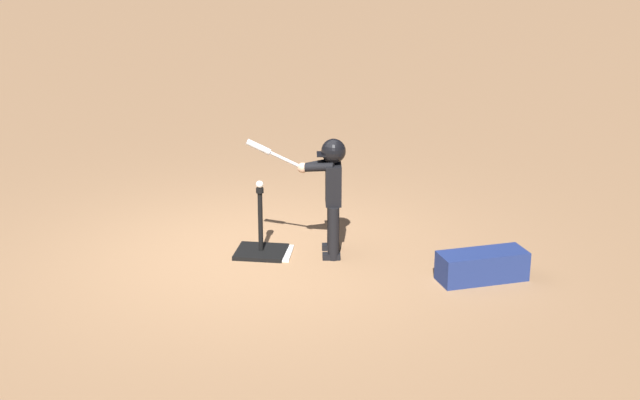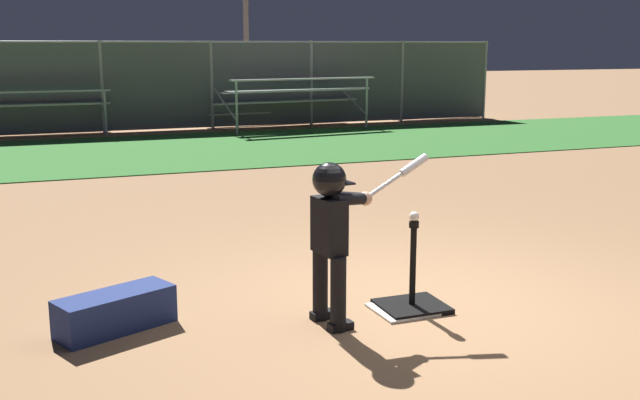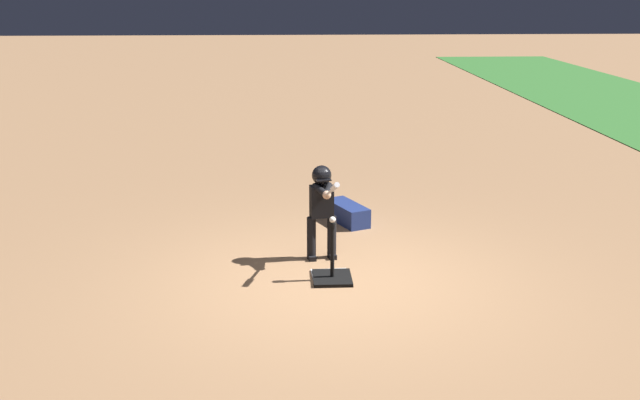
{
  "view_description": "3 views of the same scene",
  "coord_description": "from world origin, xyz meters",
  "px_view_note": "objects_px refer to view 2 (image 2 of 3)",
  "views": [
    {
      "loc": [
        -1.83,
        8.23,
        3.35
      ],
      "look_at": [
        -0.7,
        0.08,
        0.65
      ],
      "focal_mm": 50.0,
      "sensor_mm": 36.0,
      "label": 1
    },
    {
      "loc": [
        -2.7,
        -4.99,
        2.03
      ],
      "look_at": [
        -0.77,
        0.13,
        0.88
      ],
      "focal_mm": 42.0,
      "sensor_mm": 36.0,
      "label": 2
    },
    {
      "loc": [
        8.12,
        -0.63,
        3.34
      ],
      "look_at": [
        -0.61,
        -0.17,
        0.83
      ],
      "focal_mm": 42.0,
      "sensor_mm": 36.0,
      "label": 3
    }
  ],
  "objects_px": {
    "baseball": "(414,216)",
    "bleachers_center": "(33,112)",
    "equipment_bag": "(115,311)",
    "batting_tee": "(412,299)",
    "bleachers_right_center": "(286,102)",
    "bleachers_far_right": "(420,98)",
    "batter_child": "(333,223)"
  },
  "relations": [
    {
      "from": "bleachers_far_right",
      "to": "equipment_bag",
      "type": "bearing_deg",
      "value": -125.34
    },
    {
      "from": "batting_tee",
      "to": "batter_child",
      "type": "xyz_separation_m",
      "value": [
        -0.7,
        -0.08,
        0.69
      ]
    },
    {
      "from": "batting_tee",
      "to": "bleachers_right_center",
      "type": "relative_size",
      "value": 0.18
    },
    {
      "from": "batting_tee",
      "to": "equipment_bag",
      "type": "distance_m",
      "value": 2.24
    },
    {
      "from": "baseball",
      "to": "bleachers_right_center",
      "type": "bearing_deg",
      "value": 76.21
    },
    {
      "from": "baseball",
      "to": "bleachers_right_center",
      "type": "distance_m",
      "value": 13.16
    },
    {
      "from": "batter_child",
      "to": "equipment_bag",
      "type": "distance_m",
      "value": 1.69
    },
    {
      "from": "baseball",
      "to": "equipment_bag",
      "type": "relative_size",
      "value": 0.09
    },
    {
      "from": "baseball",
      "to": "bleachers_center",
      "type": "xyz_separation_m",
      "value": [
        -2.73,
        13.28,
        -0.23
      ]
    },
    {
      "from": "bleachers_far_right",
      "to": "batter_child",
      "type": "bearing_deg",
      "value": -120.21
    },
    {
      "from": "batting_tee",
      "to": "bleachers_center",
      "type": "xyz_separation_m",
      "value": [
        -2.73,
        13.28,
        0.43
      ]
    },
    {
      "from": "bleachers_right_center",
      "to": "bleachers_far_right",
      "type": "bearing_deg",
      "value": 18.74
    },
    {
      "from": "baseball",
      "to": "equipment_bag",
      "type": "height_order",
      "value": "baseball"
    },
    {
      "from": "batting_tee",
      "to": "bleachers_far_right",
      "type": "xyz_separation_m",
      "value": [
        7.69,
        14.32,
        0.43
      ]
    },
    {
      "from": "baseball",
      "to": "batter_child",
      "type": "bearing_deg",
      "value": -173.31
    },
    {
      "from": "bleachers_center",
      "to": "bleachers_far_right",
      "type": "relative_size",
      "value": 1.17
    },
    {
      "from": "batter_child",
      "to": "bleachers_far_right",
      "type": "xyz_separation_m",
      "value": [
        8.39,
        14.41,
        -0.26
      ]
    },
    {
      "from": "baseball",
      "to": "batting_tee",
      "type": "bearing_deg",
      "value": -45.0
    },
    {
      "from": "equipment_bag",
      "to": "bleachers_center",
      "type": "bearing_deg",
      "value": 68.64
    },
    {
      "from": "baseball",
      "to": "bleachers_far_right",
      "type": "relative_size",
      "value": 0.03
    },
    {
      "from": "bleachers_right_center",
      "to": "equipment_bag",
      "type": "bearing_deg",
      "value": -113.28
    },
    {
      "from": "bleachers_center",
      "to": "baseball",
      "type": "bearing_deg",
      "value": -78.36
    },
    {
      "from": "baseball",
      "to": "bleachers_center",
      "type": "distance_m",
      "value": 13.56
    },
    {
      "from": "baseball",
      "to": "bleachers_center",
      "type": "bearing_deg",
      "value": 101.64
    },
    {
      "from": "bleachers_right_center",
      "to": "equipment_bag",
      "type": "height_order",
      "value": "bleachers_right_center"
    },
    {
      "from": "batting_tee",
      "to": "equipment_bag",
      "type": "height_order",
      "value": "batting_tee"
    },
    {
      "from": "equipment_bag",
      "to": "batting_tee",
      "type": "bearing_deg",
      "value": -33.13
    },
    {
      "from": "batter_child",
      "to": "bleachers_center",
      "type": "height_order",
      "value": "batter_child"
    },
    {
      "from": "bleachers_center",
      "to": "bleachers_right_center",
      "type": "bearing_deg",
      "value": -4.85
    },
    {
      "from": "baseball",
      "to": "bleachers_far_right",
      "type": "xyz_separation_m",
      "value": [
        7.69,
        14.32,
        -0.23
      ]
    },
    {
      "from": "bleachers_center",
      "to": "bleachers_far_right",
      "type": "bearing_deg",
      "value": 5.74
    },
    {
      "from": "bleachers_center",
      "to": "equipment_bag",
      "type": "xyz_separation_m",
      "value": [
        0.53,
        -12.91,
        -0.37
      ]
    }
  ]
}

